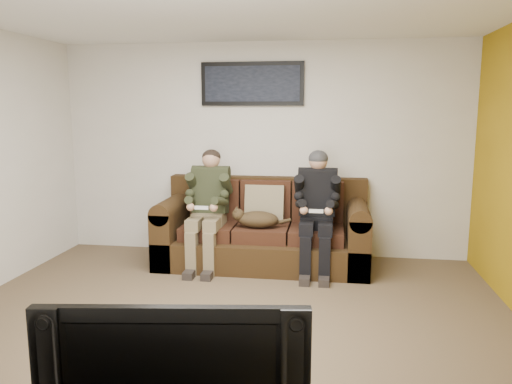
% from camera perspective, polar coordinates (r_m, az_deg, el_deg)
% --- Properties ---
extents(floor, '(5.00, 5.00, 0.00)m').
position_cam_1_polar(floor, '(4.32, -3.55, -15.15)').
color(floor, brown).
rests_on(floor, ground).
extents(ceiling, '(5.00, 5.00, 0.00)m').
position_cam_1_polar(ceiling, '(4.01, -3.95, 20.96)').
color(ceiling, silver).
rests_on(ceiling, ground).
extents(wall_back, '(5.00, 0.00, 5.00)m').
position_cam_1_polar(wall_back, '(6.17, 0.71, 4.81)').
color(wall_back, beige).
rests_on(wall_back, ground).
extents(wall_front, '(5.00, 0.00, 5.00)m').
position_cam_1_polar(wall_front, '(1.86, -18.68, -6.52)').
color(wall_front, beige).
rests_on(wall_front, ground).
extents(sofa, '(2.40, 1.04, 0.98)m').
position_cam_1_polar(sofa, '(5.90, 0.92, -4.55)').
color(sofa, '#32200F').
rests_on(sofa, ground).
extents(throw_pillow, '(0.46, 0.22, 0.45)m').
position_cam_1_polar(throw_pillow, '(5.87, 0.99, -1.35)').
color(throw_pillow, '#827455').
rests_on(throw_pillow, sofa).
extents(throw_blanket, '(0.49, 0.24, 0.09)m').
position_cam_1_polar(throw_blanket, '(6.21, -5.37, 1.85)').
color(throw_blanket, tan).
rests_on(throw_blanket, sofa).
extents(person_left, '(0.51, 0.87, 1.34)m').
position_cam_1_polar(person_left, '(5.74, -5.48, -1.01)').
color(person_left, '#766649').
rests_on(person_left, sofa).
extents(person_right, '(0.51, 0.86, 1.34)m').
position_cam_1_polar(person_right, '(5.57, 6.98, -1.32)').
color(person_right, black).
rests_on(person_right, sofa).
extents(cat, '(0.66, 0.26, 0.24)m').
position_cam_1_polar(cat, '(5.61, 0.02, -3.10)').
color(cat, '#4B371D').
rests_on(cat, sofa).
extents(framed_poster, '(1.25, 0.05, 0.52)m').
position_cam_1_polar(framed_poster, '(6.14, -0.44, 12.26)').
color(framed_poster, black).
rests_on(framed_poster, wall_back).
extents(television, '(1.12, 0.30, 0.64)m').
position_cam_1_polar(television, '(2.27, -9.06, -19.26)').
color(television, black).
rests_on(television, tv_stand).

